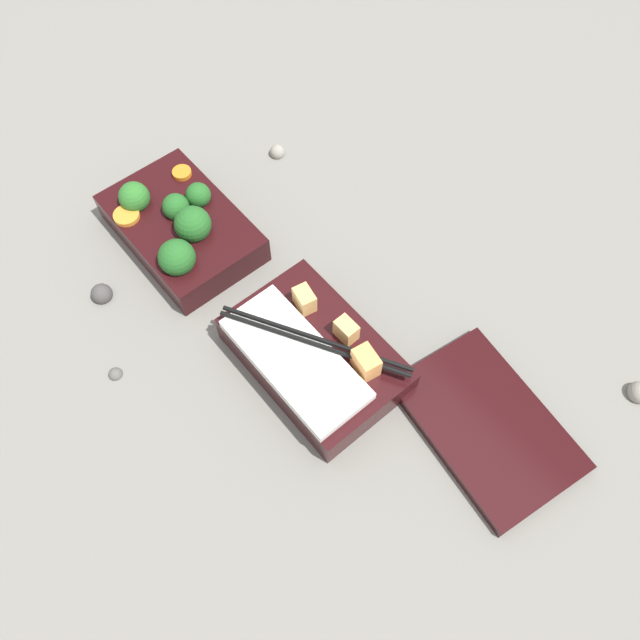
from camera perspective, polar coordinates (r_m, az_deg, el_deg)
ground_plane at (r=0.75m, az=-8.13°, el=2.10°), size 3.00×3.00×0.00m
bento_tray_vegetable at (r=0.79m, az=-12.66°, el=8.33°), size 0.19×0.13×0.07m
bento_tray_rice at (r=0.68m, az=-0.59°, el=-3.21°), size 0.19×0.13×0.07m
bento_lid at (r=0.69m, az=15.03°, el=-9.23°), size 0.21×0.15×0.01m
pebble_0 at (r=0.89m, az=-3.92°, el=15.07°), size 0.02×0.02×0.02m
pebble_1 at (r=0.73m, az=-18.35°, el=-4.48°), size 0.02×0.02×0.02m
pebble_2 at (r=0.78m, az=-19.33°, el=2.27°), size 0.03×0.03×0.03m
pebble_3 at (r=0.76m, az=27.19°, el=-5.91°), size 0.03×0.03×0.03m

